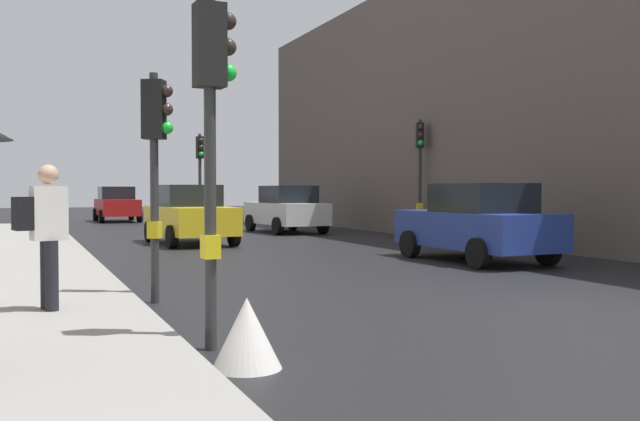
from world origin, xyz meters
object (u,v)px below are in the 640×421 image
(traffic_light_near_left, at_px, (212,105))
(car_white_compact, at_px, (286,209))
(car_red_sedan, at_px, (117,204))
(traffic_light_far_median, at_px, (200,164))
(traffic_light_mid_street, at_px, (420,157))
(pedestrian_with_black_backpack, at_px, (45,228))
(car_yellow_taxi, at_px, (190,214))
(warning_sign_triangle, at_px, (247,333))
(traffic_light_near_right, at_px, (156,145))
(car_blue_van, at_px, (477,223))

(traffic_light_near_left, bearing_deg, car_white_compact, 67.77)
(traffic_light_near_left, xyz_separation_m, car_red_sedan, (2.70, 30.14, -1.60))
(traffic_light_far_median, xyz_separation_m, car_white_compact, (2.90, -1.64, -1.70))
(traffic_light_mid_street, xyz_separation_m, pedestrian_with_black_backpack, (-12.00, -11.39, -1.55))
(traffic_light_far_median, relative_size, car_white_compact, 0.87)
(car_yellow_taxi, bearing_deg, car_red_sedan, 90.59)
(car_red_sedan, bearing_deg, car_yellow_taxi, -89.41)
(car_white_compact, xyz_separation_m, warning_sign_triangle, (-7.38, -19.16, -0.55))
(traffic_light_near_right, bearing_deg, car_white_compact, 63.59)
(traffic_light_near_left, bearing_deg, traffic_light_near_right, 90.04)
(traffic_light_near_right, bearing_deg, pedestrian_with_black_backpack, -145.52)
(traffic_light_mid_street, xyz_separation_m, car_yellow_taxi, (-7.61, 0.52, -1.84))
(car_blue_van, relative_size, pedestrian_with_black_backpack, 2.39)
(traffic_light_near_left, bearing_deg, pedestrian_with_black_backpack, 124.72)
(traffic_light_near_right, distance_m, traffic_light_far_median, 17.30)
(traffic_light_mid_street, distance_m, warning_sign_triangle, 17.96)
(car_red_sedan, bearing_deg, car_white_compact, -68.10)
(warning_sign_triangle, bearing_deg, traffic_light_near_right, 91.28)
(traffic_light_near_right, xyz_separation_m, car_white_compact, (7.47, 15.05, -1.39))
(car_white_compact, bearing_deg, car_red_sedan, 111.90)
(traffic_light_near_right, relative_size, car_blue_van, 0.78)
(pedestrian_with_black_backpack, bearing_deg, car_yellow_taxi, 69.76)
(traffic_light_far_median, xyz_separation_m, car_blue_van, (3.13, -13.53, -1.70))
(car_yellow_taxi, bearing_deg, traffic_light_near_right, -104.81)
(car_red_sedan, distance_m, car_white_compact, 12.78)
(traffic_light_far_median, distance_m, car_white_compact, 3.74)
(car_white_compact, height_order, warning_sign_triangle, car_white_compact)
(car_yellow_taxi, relative_size, pedestrian_with_black_backpack, 2.43)
(traffic_light_mid_street, bearing_deg, traffic_light_far_median, 133.01)
(traffic_light_mid_street, xyz_separation_m, traffic_light_near_right, (-10.48, -10.34, -0.45))
(warning_sign_triangle, bearing_deg, traffic_light_far_median, 77.85)
(car_blue_van, height_order, warning_sign_triangle, car_blue_van)
(car_red_sedan, relative_size, pedestrian_with_black_backpack, 2.38)
(traffic_light_mid_street, bearing_deg, car_yellow_taxi, 176.08)
(car_red_sedan, xyz_separation_m, warning_sign_triangle, (-2.61, -31.01, -0.55))
(car_yellow_taxi, xyz_separation_m, pedestrian_with_black_backpack, (-4.39, -11.91, 0.29))
(traffic_light_far_median, distance_m, car_blue_van, 13.99)
(car_red_sedan, height_order, car_white_compact, same)
(car_red_sedan, relative_size, warning_sign_triangle, 6.49)
(traffic_light_far_median, distance_m, car_red_sedan, 10.52)
(traffic_light_near_right, distance_m, car_yellow_taxi, 11.32)
(car_white_compact, relative_size, warning_sign_triangle, 6.63)
(pedestrian_with_black_backpack, bearing_deg, warning_sign_triangle, -62.33)
(traffic_light_far_median, relative_size, car_blue_van, 0.88)
(car_white_compact, distance_m, pedestrian_with_black_backpack, 18.43)
(traffic_light_near_left, height_order, traffic_light_near_right, traffic_light_near_left)
(traffic_light_mid_street, height_order, car_blue_van, traffic_light_mid_street)
(traffic_light_mid_street, bearing_deg, car_white_compact, 122.63)
(car_red_sedan, relative_size, car_white_compact, 0.98)
(traffic_light_far_median, bearing_deg, traffic_light_near_left, -102.91)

